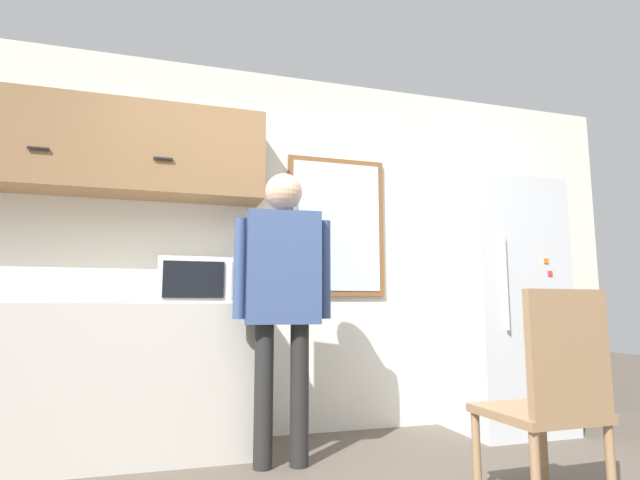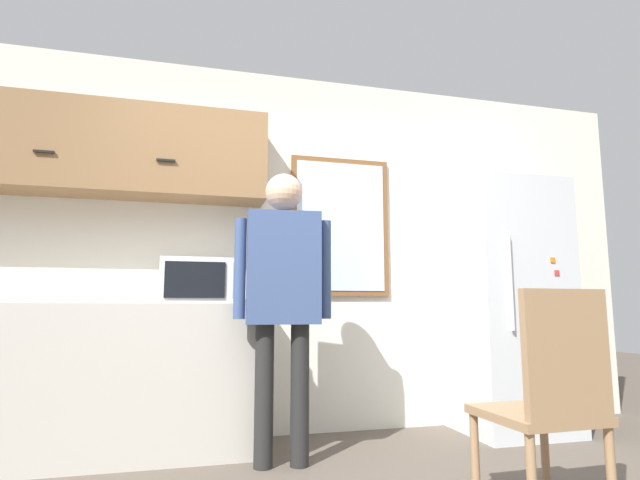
% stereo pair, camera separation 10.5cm
% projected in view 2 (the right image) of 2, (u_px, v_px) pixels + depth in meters
% --- Properties ---
extents(back_wall, '(6.00, 0.06, 2.70)m').
position_uv_depth(back_wall, '(278.00, 248.00, 3.75)').
color(back_wall, silver).
rests_on(back_wall, ground_plane).
extents(counter, '(2.06, 0.56, 0.93)m').
position_uv_depth(counter, '(95.00, 380.00, 3.03)').
color(counter, '#BCB7AD').
rests_on(counter, ground_plane).
extents(upper_cabinets, '(2.06, 0.35, 0.62)m').
position_uv_depth(upper_cabinets, '(112.00, 150.00, 3.35)').
color(upper_cabinets, olive).
extents(microwave, '(0.51, 0.37, 0.28)m').
position_uv_depth(microwave, '(202.00, 281.00, 3.20)').
color(microwave, white).
rests_on(microwave, counter).
extents(person, '(0.58, 0.26, 1.72)m').
position_uv_depth(person, '(283.00, 283.00, 2.99)').
color(person, black).
rests_on(person, ground_plane).
extents(refrigerator, '(0.76, 0.69, 1.85)m').
position_uv_depth(refrigerator, '(507.00, 305.00, 3.76)').
color(refrigerator, silver).
rests_on(refrigerator, ground_plane).
extents(chair, '(0.47, 0.47, 0.98)m').
position_uv_depth(chair, '(550.00, 394.00, 2.20)').
color(chair, '#997551').
rests_on(chair, ground_plane).
extents(window, '(0.78, 0.05, 1.07)m').
position_uv_depth(window, '(340.00, 226.00, 3.85)').
color(window, brown).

